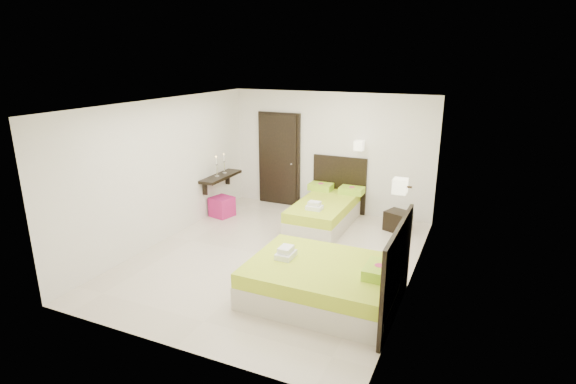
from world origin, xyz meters
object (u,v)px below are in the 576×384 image
at_px(bed_single, 326,210).
at_px(nightstand, 398,221).
at_px(bed_double, 328,281).
at_px(ottoman, 222,207).

xyz_separation_m(bed_single, nightstand, (1.42, 0.26, -0.11)).
height_order(bed_double, ottoman, bed_double).
bearing_deg(bed_single, bed_double, -69.79).
distance_m(bed_single, ottoman, 2.24).
xyz_separation_m(nightstand, ottoman, (-3.61, -0.71, 0.01)).
height_order(bed_double, nightstand, bed_double).
relative_size(bed_double, ottoman, 4.93).
xyz_separation_m(bed_single, ottoman, (-2.20, -0.44, -0.09)).
relative_size(bed_double, nightstand, 4.69).
bearing_deg(bed_double, bed_single, 110.21).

